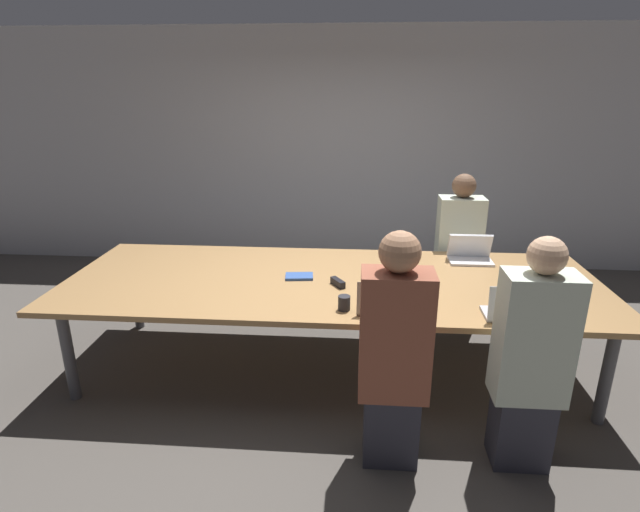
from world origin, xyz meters
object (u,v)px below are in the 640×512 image
at_px(person_far_right, 458,253).
at_px(laptop_near_right, 512,309).
at_px(person_near_right, 531,360).
at_px(cup_near_midright, 344,303).
at_px(person_near_midright, 394,355).
at_px(laptop_far_right, 470,253).
at_px(laptop_near_midright, 383,304).
at_px(stapler, 338,283).

relative_size(person_far_right, laptop_near_right, 4.39).
height_order(person_near_right, cup_near_midright, person_near_right).
bearing_deg(cup_near_midright, person_near_midright, -57.18).
height_order(laptop_far_right, laptop_near_right, laptop_near_right).
height_order(laptop_far_right, laptop_near_midright, laptop_far_right).
bearing_deg(cup_near_midright, person_far_right, 55.36).
relative_size(person_near_right, laptop_near_midright, 4.21).
bearing_deg(laptop_near_midright, person_near_right, 153.64).
xyz_separation_m(laptop_near_right, stapler, (-1.11, 0.47, -0.04)).
height_order(laptop_far_right, cup_near_midright, laptop_far_right).
bearing_deg(laptop_near_midright, laptop_near_right, 177.73).
xyz_separation_m(person_far_right, laptop_near_midright, (-0.76, -1.49, 0.13)).
bearing_deg(person_far_right, cup_near_midright, -124.64).
bearing_deg(person_near_right, stapler, -36.83).
relative_size(person_near_right, stapler, 9.42).
bearing_deg(laptop_far_right, stapler, -149.69).
xyz_separation_m(laptop_far_right, person_near_midright, (-0.72, -1.50, -0.12)).
distance_m(person_near_right, stapler, 1.41).
relative_size(laptop_near_right, person_near_right, 0.23).
bearing_deg(person_near_midright, person_far_right, -110.15).
distance_m(laptop_near_midright, stapler, 0.54).
height_order(laptop_near_right, laptop_near_midright, laptop_near_right).
bearing_deg(person_near_right, laptop_far_right, -88.14).
bearing_deg(person_near_midright, laptop_far_right, -115.55).
distance_m(person_far_right, person_near_midright, 2.05).
height_order(person_near_right, stapler, person_near_right).
bearing_deg(cup_near_midright, laptop_near_right, -3.35).
height_order(person_near_midright, stapler, person_near_midright).
bearing_deg(stapler, person_near_right, -69.23).
relative_size(laptop_near_right, laptop_near_midright, 0.96).
height_order(laptop_near_right, cup_near_midright, laptop_near_right).
xyz_separation_m(person_near_right, laptop_near_midright, (-0.82, 0.41, 0.14)).
relative_size(person_far_right, stapler, 9.45).
xyz_separation_m(laptop_near_right, cup_near_midright, (-1.05, 0.06, -0.02)).
bearing_deg(stapler, laptop_far_right, -2.09).
relative_size(person_near_midright, cup_near_midright, 14.79).
xyz_separation_m(laptop_near_midright, person_near_midright, (0.05, -0.44, -0.12)).
bearing_deg(person_far_right, stapler, -135.45).
height_order(person_near_right, laptop_near_midright, person_near_right).
bearing_deg(stapler, laptop_near_right, -55.35).
height_order(laptop_far_right, stapler, laptop_far_right).
height_order(person_far_right, laptop_near_right, person_far_right).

